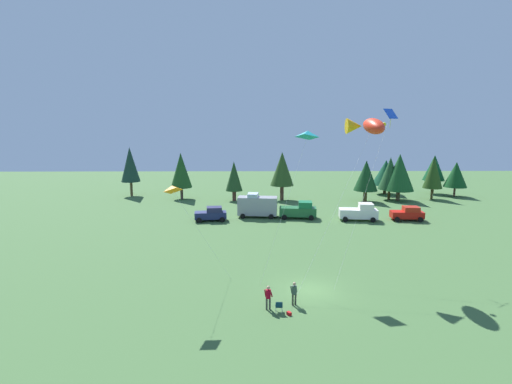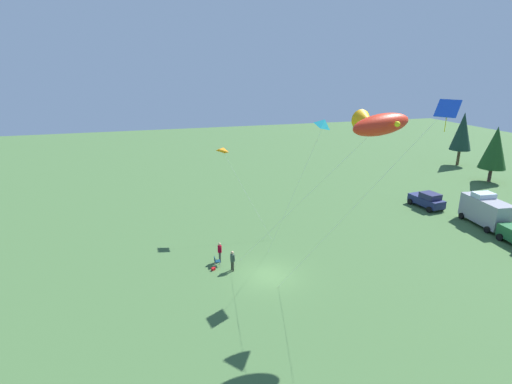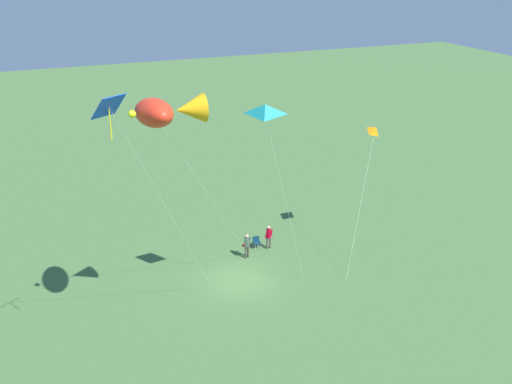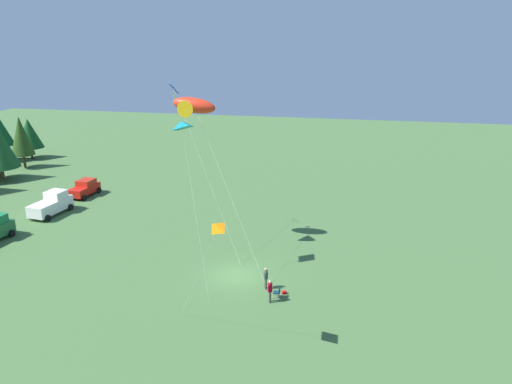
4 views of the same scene
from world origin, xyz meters
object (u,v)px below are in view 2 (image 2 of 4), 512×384
at_px(person_spectator, 220,250).
at_px(van_motorhome_grey, 486,210).
at_px(kite_diamond_blue, 442,115).
at_px(person_kite_flyer, 232,259).
at_px(car_navy_hatch, 427,200).
at_px(backpack_on_grass, 213,269).
at_px(kite_large_fish, 377,124).
at_px(folding_chair, 216,261).
at_px(kite_delta_orange, 224,150).
at_px(kite_delta_teal, 325,123).

height_order(person_spectator, van_motorhome_grey, van_motorhome_grey).
bearing_deg(kite_diamond_blue, person_kite_flyer, -133.48).
relative_size(car_navy_hatch, van_motorhome_grey, 0.78).
bearing_deg(backpack_on_grass, van_motorhome_grey, 93.32).
height_order(car_navy_hatch, kite_large_fish, kite_large_fish).
distance_m(folding_chair, backpack_on_grass, 0.85).
bearing_deg(kite_delta_orange, car_navy_hatch, 89.27).
xyz_separation_m(backpack_on_grass, kite_diamond_blue, (10.12, 11.65, 13.26)).
bearing_deg(person_kite_flyer, folding_chair, 112.95).
bearing_deg(folding_chair, kite_delta_orange, 73.91).
bearing_deg(person_spectator, kite_delta_orange, 72.59).
relative_size(backpack_on_grass, kite_delta_teal, 0.03).
distance_m(person_spectator, backpack_on_grass, 1.85).
distance_m(car_navy_hatch, van_motorhome_grey, 6.61).
xyz_separation_m(person_kite_flyer, person_spectator, (-1.88, -0.67, 0.00)).
height_order(folding_chair, car_navy_hatch, car_navy_hatch).
distance_m(van_motorhome_grey, kite_delta_orange, 27.94).
height_order(kite_diamond_blue, kite_delta_teal, kite_diamond_blue).
height_order(folding_chair, backpack_on_grass, folding_chair).
distance_m(backpack_on_grass, kite_delta_teal, 14.63).
bearing_deg(car_navy_hatch, van_motorhome_grey, 12.99).
height_order(van_motorhome_grey, kite_diamond_blue, kite_diamond_blue).
xyz_separation_m(car_navy_hatch, van_motorhome_grey, (6.20, 2.19, 0.69)).
distance_m(person_kite_flyer, kite_delta_teal, 12.99).
bearing_deg(kite_diamond_blue, kite_large_fish, -136.35).
relative_size(person_spectator, kite_delta_teal, 0.14).
distance_m(backpack_on_grass, kite_delta_orange, 11.90).
bearing_deg(kite_delta_teal, folding_chair, -109.77).
bearing_deg(backpack_on_grass, kite_diamond_blue, 49.02).
distance_m(kite_delta_orange, kite_delta_teal, 12.32).
relative_size(kite_large_fish, kite_delta_teal, 1.09).
xyz_separation_m(person_kite_flyer, backpack_on_grass, (-0.50, -1.50, -0.91)).
height_order(person_spectator, car_navy_hatch, car_navy_hatch).
relative_size(backpack_on_grass, car_navy_hatch, 0.07).
distance_m(folding_chair, car_navy_hatch, 27.53).
bearing_deg(person_kite_flyer, kite_delta_orange, 60.66).
height_order(backpack_on_grass, kite_delta_orange, kite_delta_orange).
bearing_deg(car_navy_hatch, person_kite_flyer, -78.17).
bearing_deg(kite_delta_orange, kite_diamond_blue, 25.84).
xyz_separation_m(folding_chair, car_navy_hatch, (-7.23, 26.56, 0.46)).
bearing_deg(backpack_on_grass, kite_delta_orange, 161.30).
bearing_deg(person_spectator, kite_delta_teal, -27.06).
distance_m(person_kite_flyer, person_spectator, 2.00).
bearing_deg(kite_diamond_blue, van_motorhome_grey, 124.05).
relative_size(folding_chair, kite_diamond_blue, 0.06).
relative_size(kite_large_fish, kite_delta_orange, 1.56).
bearing_deg(person_kite_flyer, kite_large_fish, -63.50).
height_order(person_kite_flyer, folding_chair, person_kite_flyer).
bearing_deg(kite_delta_orange, van_motorhome_grey, 76.12).
bearing_deg(van_motorhome_grey, kite_diamond_blue, 129.87).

